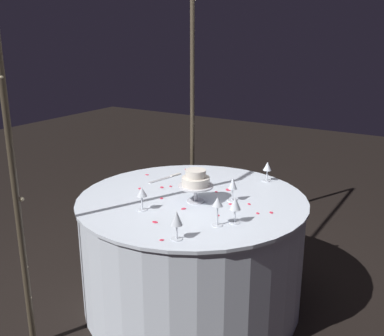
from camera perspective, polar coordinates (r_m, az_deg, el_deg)
The scene contains 30 objects.
ground_plane at distance 3.23m, azimuth 0.00°, elevation -16.29°, with size 12.00×12.00×0.00m, color black.
decorative_arch at distance 3.04m, azimuth -8.95°, elevation 10.85°, with size 1.82×0.06×2.29m.
main_table at distance 3.04m, azimuth 0.00°, elevation -10.38°, with size 1.47×1.47×0.75m.
tiered_cake at distance 2.78m, azimuth 0.47°, elevation -1.64°, with size 0.22×0.22×0.21m.
wine_glass_0 at distance 2.45m, azimuth 3.24°, elevation -4.55°, with size 0.06×0.06×0.16m.
wine_glass_1 at distance 2.49m, azimuth 5.47°, elevation -4.60°, with size 0.06×0.06×0.15m.
wine_glass_2 at distance 3.22m, azimuth 9.50°, elevation 0.10°, with size 0.06×0.06×0.14m.
wine_glass_3 at distance 2.67m, azimuth -6.36°, elevation -3.15°, with size 0.06×0.06×0.14m.
wine_glass_4 at distance 2.29m, azimuth -1.96°, elevation -6.49°, with size 0.06×0.06×0.15m.
wine_glass_5 at distance 2.81m, azimuth 5.17°, elevation -2.09°, with size 0.06×0.06×0.15m.
cake_knife at distance 3.27m, azimuth -3.17°, elevation -1.21°, with size 0.29×0.09×0.01m.
rose_petal_0 at distance 3.08m, azimuth -3.82°, elevation -2.45°, with size 0.03×0.02×0.00m, color #E02D47.
rose_petal_1 at distance 2.79m, azimuth 4.95°, elevation -4.57°, with size 0.03×0.02×0.00m, color #E02D47.
rose_petal_2 at distance 2.88m, azimuth -3.87°, elevation -3.84°, with size 0.03×0.02×0.00m, color #E02D47.
rose_petal_3 at distance 3.35m, azimuth -5.70°, elevation -0.85°, with size 0.03×0.02×0.00m, color #E02D47.
rose_petal_4 at distance 3.09m, azimuth -2.72°, elevation -2.32°, with size 0.03×0.02×0.00m, color #E02D47.
rose_petal_5 at distance 2.71m, azimuth -1.06°, elevation -5.16°, with size 0.03×0.02×0.00m, color #E02D47.
rose_petal_6 at distance 2.69m, azimuth 9.99°, elevation -5.56°, with size 0.03×0.02×0.00m, color #E02D47.
rose_petal_7 at distance 2.67m, azimuth 8.31°, elevation -5.68°, with size 0.03×0.02×0.00m, color #E02D47.
rose_petal_8 at distance 3.04m, azimuth 4.50°, elevation -2.69°, with size 0.03×0.02×0.00m, color #E02D47.
rose_petal_9 at distance 2.99m, azimuth 3.10°, elevation -3.02°, with size 0.03×0.02×0.00m, color #E02D47.
rose_petal_10 at distance 2.62m, azimuth 3.31°, elevation -6.01°, with size 0.03×0.02×0.00m, color #E02D47.
rose_petal_11 at distance 3.07m, azimuth -6.59°, elevation -2.60°, with size 0.04×0.02×0.00m, color #E02D47.
rose_petal_12 at distance 3.13m, azimuth -1.28°, elevation -2.09°, with size 0.03×0.02×0.00m, color #E02D47.
rose_petal_13 at distance 2.80m, azimuth 7.24°, elevation -4.54°, with size 0.03×0.02×0.00m, color #E02D47.
rose_petal_14 at distance 3.46m, azimuth -0.74°, elevation -0.17°, with size 0.03×0.02×0.00m, color #E02D47.
rose_petal_15 at distance 3.10m, azimuth 0.87°, elevation -2.23°, with size 0.04×0.03×0.00m, color #E02D47.
rose_petal_16 at distance 3.03m, azimuth 4.60°, elevation -2.80°, with size 0.03×0.02×0.00m, color #E02D47.
rose_petal_17 at distance 2.54m, azimuth -4.69°, elevation -6.82°, with size 0.04×0.03×0.00m, color #E02D47.
rose_petal_18 at distance 2.33m, azimuth -3.84°, elevation -9.06°, with size 0.03×0.02×0.00m, color #E02D47.
Camera 1 is at (-2.29, -1.42, 1.77)m, focal length 42.21 mm.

